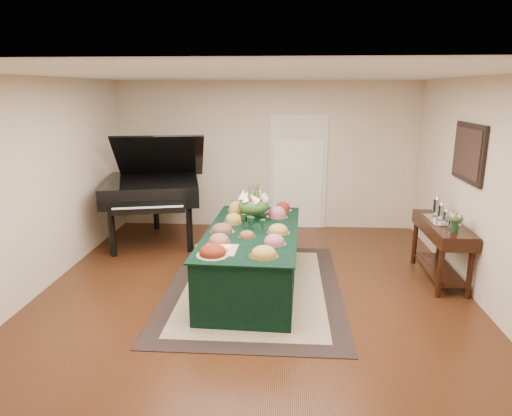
# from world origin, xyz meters

# --- Properties ---
(ground) EXTENTS (6.00, 6.00, 0.00)m
(ground) POSITION_xyz_m (0.00, 0.00, 0.00)
(ground) COLOR black
(ground) RESTS_ON ground
(area_rug) EXTENTS (2.26, 3.16, 0.01)m
(area_rug) POSITION_xyz_m (-0.02, 0.14, 0.01)
(area_rug) COLOR black
(area_rug) RESTS_ON ground
(kitchen_doorway) EXTENTS (1.05, 0.07, 2.10)m
(kitchen_doorway) POSITION_xyz_m (0.60, 2.97, 1.02)
(kitchen_doorway) COLOR silver
(kitchen_doorway) RESTS_ON ground
(buffet_table) EXTENTS (1.26, 2.51, 0.78)m
(buffet_table) POSITION_xyz_m (-0.04, 0.21, 0.39)
(buffet_table) COLOR black
(buffet_table) RESTS_ON ground
(food_platters) EXTENTS (1.06, 2.27, 0.15)m
(food_platters) POSITION_xyz_m (-0.08, 0.26, 0.83)
(food_platters) COLOR silver
(food_platters) RESTS_ON buffet_table
(cutting_board) EXTENTS (0.39, 0.39, 0.10)m
(cutting_board) POSITION_xyz_m (-0.35, -0.57, 0.81)
(cutting_board) COLOR tan
(cutting_board) RESTS_ON buffet_table
(green_goblets) EXTENTS (0.34, 0.30, 0.18)m
(green_goblets) POSITION_xyz_m (-0.05, 0.22, 0.87)
(green_goblets) COLOR black
(green_goblets) RESTS_ON buffet_table
(floral_centerpiece) EXTENTS (0.44, 0.44, 0.44)m
(floral_centerpiece) POSITION_xyz_m (-0.06, 0.71, 1.03)
(floral_centerpiece) COLOR black
(floral_centerpiece) RESTS_ON buffet_table
(grand_piano) EXTENTS (1.87, 2.09, 1.85)m
(grand_piano) POSITION_xyz_m (-1.85, 1.94, 0.94)
(grand_piano) COLOR black
(grand_piano) RESTS_ON ground
(wicker_basket) EXTENTS (0.34, 0.34, 0.21)m
(wicker_basket) POSITION_xyz_m (-0.83, 1.17, 0.11)
(wicker_basket) COLOR #A47F42
(wicker_basket) RESTS_ON ground
(mahogany_sideboard) EXTENTS (0.45, 1.38, 0.81)m
(mahogany_sideboard) POSITION_xyz_m (2.49, 0.61, 0.63)
(mahogany_sideboard) COLOR black
(mahogany_sideboard) RESTS_ON ground
(tea_service) EXTENTS (0.34, 0.74, 0.30)m
(tea_service) POSITION_xyz_m (2.50, 0.67, 0.93)
(tea_service) COLOR silver
(tea_service) RESTS_ON mahogany_sideboard
(pink_bouquet) EXTENTS (0.20, 0.20, 0.25)m
(pink_bouquet) POSITION_xyz_m (2.50, 0.20, 0.98)
(pink_bouquet) COLOR black
(pink_bouquet) RESTS_ON mahogany_sideboard
(wall_painting) EXTENTS (0.05, 0.95, 0.75)m
(wall_painting) POSITION_xyz_m (2.72, 0.61, 1.75)
(wall_painting) COLOR black
(wall_painting) RESTS_ON ground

